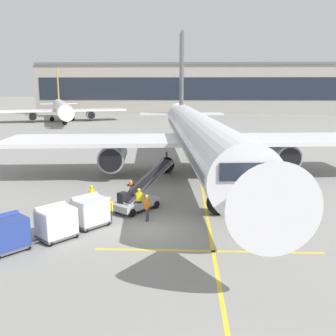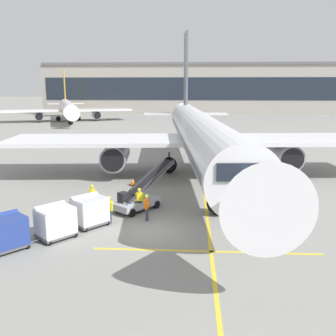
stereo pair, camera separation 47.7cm
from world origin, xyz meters
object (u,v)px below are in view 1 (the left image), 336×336
object	(u,v)px
baggage_cart_third	(6,233)
distant_airplane	(62,109)
ground_crew_by_loader	(139,199)
safety_cone_wingtip	(131,182)
ground_crew_marshaller	(92,195)
baggage_cart_second	(56,222)
belt_loader	(139,197)
ground_crew_wingwalker	(110,208)
parked_airplane	(197,135)
safety_cone_engine_keepout	(143,180)
ground_crew_by_carts	(147,206)
baggage_cart_lead	(90,211)

from	to	relation	value
baggage_cart_third	distant_airplane	world-z (taller)	distant_airplane
ground_crew_by_loader	safety_cone_wingtip	bearing A→B (deg)	102.24
baggage_cart_third	ground_crew_marshaller	size ratio (longest dim) A/B	1.48
baggage_cart_second	baggage_cart_third	bearing A→B (deg)	-139.81
belt_loader	ground_crew_wingwalker	xyz separation A→B (m)	(-1.49, -2.83, 0.11)
parked_airplane	ground_crew_by_loader	bearing A→B (deg)	-109.87
ground_crew_wingwalker	safety_cone_engine_keepout	xyz separation A→B (m)	(0.96, 10.08, -0.66)
baggage_cart_third	ground_crew_marshaller	world-z (taller)	baggage_cart_third
ground_crew_wingwalker	safety_cone_engine_keepout	distance (m)	10.15
baggage_cart_third	ground_crew_marshaller	xyz separation A→B (m)	(2.78, 7.07, -0.00)
baggage_cart_third	belt_loader	bearing A→B (deg)	49.50
ground_crew_marshaller	distant_airplane	bearing A→B (deg)	109.21
ground_crew_by_carts	distant_airplane	distance (m)	75.65
parked_airplane	baggage_cart_lead	xyz separation A→B (m)	(-6.99, -14.39, -2.91)
baggage_cart_third	ground_crew_by_carts	bearing A→B (deg)	34.94
baggage_cart_lead	safety_cone_engine_keepout	bearing A→B (deg)	78.87
baggage_cart_second	safety_cone_engine_keepout	size ratio (longest dim) A/B	3.70
baggage_cart_second	ground_crew_by_loader	distance (m)	6.22
baggage_cart_lead	ground_crew_by_loader	size ratio (longest dim) A/B	1.48
baggage_cart_third	ground_crew_by_loader	size ratio (longest dim) A/B	1.48
parked_airplane	baggage_cart_lead	world-z (taller)	parked_airplane
ground_crew_marshaller	baggage_cart_lead	bearing A→B (deg)	-78.23
baggage_cart_lead	distant_airplane	xyz separation A→B (m)	(-24.41, 71.38, 2.10)
baggage_cart_lead	belt_loader	bearing A→B (deg)	52.22
ground_crew_by_carts	ground_crew_wingwalker	distance (m)	2.36
baggage_cart_second	safety_cone_wingtip	distance (m)	12.28
parked_airplane	distant_airplane	world-z (taller)	parked_airplane
ground_crew_wingwalker	distant_airplane	distance (m)	75.32
baggage_cart_lead	safety_cone_engine_keepout	xyz separation A→B (m)	(2.09, 10.63, -0.66)
parked_airplane	ground_crew_wingwalker	size ratio (longest dim) A/B	26.86
safety_cone_engine_keepout	distant_airplane	distance (m)	66.33
safety_cone_wingtip	distant_airplane	world-z (taller)	distant_airplane
belt_loader	ground_crew_wingwalker	size ratio (longest dim) A/B	2.82
belt_loader	ground_crew_wingwalker	world-z (taller)	belt_loader
safety_cone_wingtip	ground_crew_by_carts	bearing A→B (deg)	-75.56
parked_airplane	ground_crew_by_carts	size ratio (longest dim) A/B	26.86
parked_airplane	safety_cone_engine_keepout	size ratio (longest dim) A/B	66.98
baggage_cart_third	safety_cone_engine_keepout	world-z (taller)	baggage_cart_third
ground_crew_by_carts	ground_crew_wingwalker	xyz separation A→B (m)	(-2.30, -0.52, 0.00)
parked_airplane	safety_cone_engine_keepout	distance (m)	7.13
belt_loader	distant_airplane	world-z (taller)	distant_airplane
baggage_cart_second	distant_airplane	world-z (taller)	distant_airplane
parked_airplane	safety_cone_wingtip	size ratio (longest dim) A/B	74.29
ground_crew_by_carts	ground_crew_marshaller	world-z (taller)	same
ground_crew_marshaller	ground_crew_wingwalker	bearing A→B (deg)	-56.71
baggage_cart_second	parked_airplane	bearing A→B (deg)	62.85
ground_crew_by_loader	ground_crew_wingwalker	bearing A→B (deg)	-128.01
ground_crew_wingwalker	baggage_cart_second	bearing A→B (deg)	-134.78
belt_loader	baggage_cart_third	size ratio (longest dim) A/B	1.90
ground_crew_wingwalker	ground_crew_by_carts	bearing A→B (deg)	12.68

